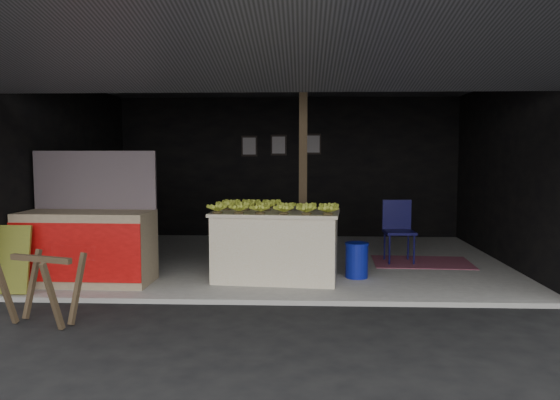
{
  "coord_description": "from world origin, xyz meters",
  "views": [
    {
      "loc": [
        0.31,
        -6.23,
        1.78
      ],
      "look_at": [
        -0.03,
        1.57,
        1.1
      ],
      "focal_mm": 35.0,
      "sensor_mm": 36.0,
      "label": 1
    }
  ],
  "objects_px": {
    "banana_table": "(276,245)",
    "plastic_chair": "(398,225)",
    "water_barrel": "(357,261)",
    "neighbor_stall": "(87,244)",
    "white_crate": "(286,236)",
    "sawhorse": "(42,282)"
  },
  "relations": [
    {
      "from": "banana_table",
      "to": "plastic_chair",
      "type": "bearing_deg",
      "value": 39.62
    },
    {
      "from": "banana_table",
      "to": "water_barrel",
      "type": "distance_m",
      "value": 1.13
    },
    {
      "from": "neighbor_stall",
      "to": "white_crate",
      "type": "bearing_deg",
      "value": 27.58
    },
    {
      "from": "banana_table",
      "to": "neighbor_stall",
      "type": "height_order",
      "value": "neighbor_stall"
    },
    {
      "from": "white_crate",
      "to": "plastic_chair",
      "type": "distance_m",
      "value": 1.79
    },
    {
      "from": "sawhorse",
      "to": "plastic_chair",
      "type": "height_order",
      "value": "plastic_chair"
    },
    {
      "from": "water_barrel",
      "to": "banana_table",
      "type": "bearing_deg",
      "value": -174.48
    },
    {
      "from": "banana_table",
      "to": "neighbor_stall",
      "type": "xyz_separation_m",
      "value": [
        -2.48,
        -0.36,
        0.05
      ]
    },
    {
      "from": "white_crate",
      "to": "neighbor_stall",
      "type": "relative_size",
      "value": 0.51
    },
    {
      "from": "banana_table",
      "to": "neighbor_stall",
      "type": "relative_size",
      "value": 1.01
    },
    {
      "from": "banana_table",
      "to": "water_barrel",
      "type": "xyz_separation_m",
      "value": [
        1.1,
        0.11,
        -0.24
      ]
    },
    {
      "from": "plastic_chair",
      "to": "white_crate",
      "type": "bearing_deg",
      "value": -171.27
    },
    {
      "from": "banana_table",
      "to": "plastic_chair",
      "type": "height_order",
      "value": "plastic_chair"
    },
    {
      "from": "neighbor_stall",
      "to": "banana_table",
      "type": "bearing_deg",
      "value": 9.55
    },
    {
      "from": "sawhorse",
      "to": "water_barrel",
      "type": "bearing_deg",
      "value": 48.21
    },
    {
      "from": "neighbor_stall",
      "to": "plastic_chair",
      "type": "bearing_deg",
      "value": 21.94
    },
    {
      "from": "banana_table",
      "to": "sawhorse",
      "type": "height_order",
      "value": "banana_table"
    },
    {
      "from": "white_crate",
      "to": "sawhorse",
      "type": "xyz_separation_m",
      "value": [
        -2.43,
        -2.86,
        -0.05
      ]
    },
    {
      "from": "banana_table",
      "to": "neighbor_stall",
      "type": "distance_m",
      "value": 2.5
    },
    {
      "from": "banana_table",
      "to": "sawhorse",
      "type": "xyz_separation_m",
      "value": [
        -2.32,
        -1.94,
        -0.07
      ]
    },
    {
      "from": "plastic_chair",
      "to": "water_barrel",
      "type": "bearing_deg",
      "value": -125.78
    },
    {
      "from": "white_crate",
      "to": "plastic_chair",
      "type": "xyz_separation_m",
      "value": [
        1.75,
        0.36,
        0.13
      ]
    }
  ]
}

